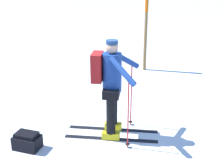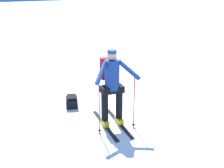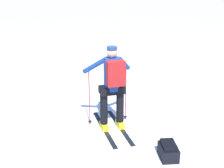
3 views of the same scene
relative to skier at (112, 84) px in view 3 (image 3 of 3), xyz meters
The scene contains 3 objects.
ground_plane 0.99m from the skier, 65.01° to the right, with size 80.00×80.00×0.00m, color white.
skier is the anchor object (origin of this frame).
dropped_backpack 1.64m from the skier, 111.46° to the left, with size 0.38×0.47×0.28m.
Camera 3 is at (1.86, 5.49, 2.95)m, focal length 50.00 mm.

